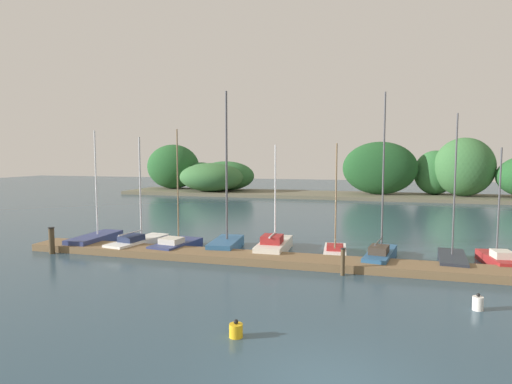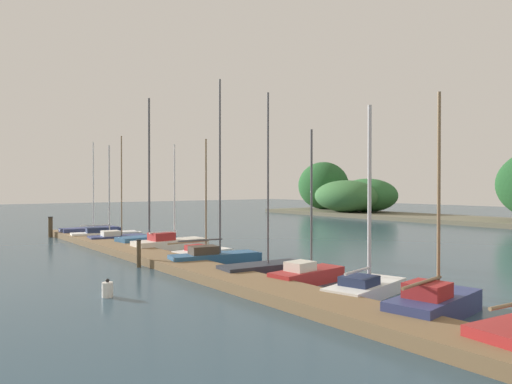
{
  "view_description": "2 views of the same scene",
  "coord_description": "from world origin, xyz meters",
  "px_view_note": "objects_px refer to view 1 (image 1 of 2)",
  "views": [
    {
      "loc": [
        0.76,
        -8.67,
        4.94
      ],
      "look_at": [
        -5.21,
        12.85,
        3.03
      ],
      "focal_mm": 29.84,
      "sensor_mm": 36.0,
      "label": 1
    },
    {
      "loc": [
        18.27,
        0.95,
        3.34
      ],
      "look_at": [
        2.6,
        12.69,
        3.1
      ],
      "focal_mm": 33.64,
      "sensor_mm": 36.0,
      "label": 2
    }
  ],
  "objects_px": {
    "sailboat_7": "(452,259)",
    "sailboat_2": "(177,244)",
    "mooring_piling_0": "(52,240)",
    "mooring_piling_1": "(343,262)",
    "channel_buoy_1": "(236,330)",
    "sailboat_4": "(274,245)",
    "sailboat_3": "(227,242)",
    "sailboat_6": "(381,254)",
    "sailboat_8": "(498,259)",
    "sailboat_0": "(97,239)",
    "sailboat_5": "(335,250)",
    "channel_buoy_0": "(478,303)",
    "sailboat_1": "(139,242)"
  },
  "relations": [
    {
      "from": "sailboat_2",
      "to": "mooring_piling_1",
      "type": "distance_m",
      "value": 9.07
    },
    {
      "from": "channel_buoy_1",
      "to": "sailboat_3",
      "type": "bearing_deg",
      "value": 110.8
    },
    {
      "from": "sailboat_0",
      "to": "sailboat_8",
      "type": "relative_size",
      "value": 1.19
    },
    {
      "from": "sailboat_1",
      "to": "sailboat_3",
      "type": "distance_m",
      "value": 4.81
    },
    {
      "from": "sailboat_0",
      "to": "sailboat_5",
      "type": "bearing_deg",
      "value": -86.38
    },
    {
      "from": "sailboat_6",
      "to": "sailboat_3",
      "type": "bearing_deg",
      "value": 96.74
    },
    {
      "from": "sailboat_2",
      "to": "mooring_piling_0",
      "type": "height_order",
      "value": "sailboat_2"
    },
    {
      "from": "sailboat_0",
      "to": "sailboat_2",
      "type": "bearing_deg",
      "value": -90.55
    },
    {
      "from": "sailboat_8",
      "to": "sailboat_5",
      "type": "bearing_deg",
      "value": 82.7
    },
    {
      "from": "sailboat_1",
      "to": "sailboat_6",
      "type": "distance_m",
      "value": 12.52
    },
    {
      "from": "mooring_piling_1",
      "to": "channel_buoy_1",
      "type": "height_order",
      "value": "mooring_piling_1"
    },
    {
      "from": "sailboat_0",
      "to": "sailboat_8",
      "type": "distance_m",
      "value": 20.21
    },
    {
      "from": "sailboat_5",
      "to": "sailboat_7",
      "type": "bearing_deg",
      "value": -98.99
    },
    {
      "from": "mooring_piling_1",
      "to": "sailboat_7",
      "type": "bearing_deg",
      "value": 32.88
    },
    {
      "from": "sailboat_0",
      "to": "sailboat_4",
      "type": "bearing_deg",
      "value": -85.65
    },
    {
      "from": "mooring_piling_1",
      "to": "channel_buoy_1",
      "type": "xyz_separation_m",
      "value": [
        -2.38,
        -6.91,
        -0.38
      ]
    },
    {
      "from": "sailboat_3",
      "to": "sailboat_6",
      "type": "bearing_deg",
      "value": -97.77
    },
    {
      "from": "sailboat_2",
      "to": "channel_buoy_0",
      "type": "height_order",
      "value": "sailboat_2"
    },
    {
      "from": "sailboat_3",
      "to": "channel_buoy_0",
      "type": "bearing_deg",
      "value": -124.46
    },
    {
      "from": "sailboat_0",
      "to": "sailboat_6",
      "type": "height_order",
      "value": "sailboat_6"
    },
    {
      "from": "mooring_piling_0",
      "to": "channel_buoy_1",
      "type": "height_order",
      "value": "mooring_piling_0"
    },
    {
      "from": "sailboat_8",
      "to": "mooring_piling_0",
      "type": "distance_m",
      "value": 21.31
    },
    {
      "from": "sailboat_4",
      "to": "sailboat_7",
      "type": "bearing_deg",
      "value": -93.67
    },
    {
      "from": "mooring_piling_0",
      "to": "mooring_piling_1",
      "type": "height_order",
      "value": "mooring_piling_0"
    },
    {
      "from": "mooring_piling_0",
      "to": "channel_buoy_1",
      "type": "relative_size",
      "value": 2.69
    },
    {
      "from": "sailboat_7",
      "to": "mooring_piling_1",
      "type": "bearing_deg",
      "value": 129.11
    },
    {
      "from": "mooring_piling_0",
      "to": "mooring_piling_1",
      "type": "xyz_separation_m",
      "value": [
        14.45,
        -0.06,
        -0.1
      ]
    },
    {
      "from": "channel_buoy_0",
      "to": "channel_buoy_1",
      "type": "distance_m",
      "value": 7.93
    },
    {
      "from": "sailboat_7",
      "to": "channel_buoy_1",
      "type": "height_order",
      "value": "sailboat_7"
    },
    {
      "from": "sailboat_3",
      "to": "sailboat_5",
      "type": "distance_m",
      "value": 5.61
    },
    {
      "from": "mooring_piling_0",
      "to": "mooring_piling_1",
      "type": "distance_m",
      "value": 14.45
    },
    {
      "from": "sailboat_7",
      "to": "sailboat_2",
      "type": "bearing_deg",
      "value": 98.45
    },
    {
      "from": "sailboat_3",
      "to": "sailboat_8",
      "type": "bearing_deg",
      "value": -93.96
    },
    {
      "from": "sailboat_3",
      "to": "mooring_piling_0",
      "type": "relative_size",
      "value": 6.13
    },
    {
      "from": "channel_buoy_0",
      "to": "sailboat_2",
      "type": "bearing_deg",
      "value": 157.75
    },
    {
      "from": "channel_buoy_0",
      "to": "sailboat_7",
      "type": "bearing_deg",
      "value": 88.1
    },
    {
      "from": "sailboat_0",
      "to": "sailboat_3",
      "type": "bearing_deg",
      "value": -85.19
    },
    {
      "from": "sailboat_0",
      "to": "mooring_piling_1",
      "type": "relative_size",
      "value": 5.53
    },
    {
      "from": "sailboat_1",
      "to": "sailboat_5",
      "type": "bearing_deg",
      "value": -75.15
    },
    {
      "from": "sailboat_5",
      "to": "sailboat_1",
      "type": "bearing_deg",
      "value": 90.9
    },
    {
      "from": "mooring_piling_1",
      "to": "channel_buoy_1",
      "type": "relative_size",
      "value": 2.28
    },
    {
      "from": "sailboat_5",
      "to": "sailboat_8",
      "type": "xyz_separation_m",
      "value": [
        7.21,
        -0.09,
        0.04
      ]
    },
    {
      "from": "channel_buoy_1",
      "to": "sailboat_0",
      "type": "bearing_deg",
      "value": 140.07
    },
    {
      "from": "sailboat_0",
      "to": "sailboat_4",
      "type": "height_order",
      "value": "sailboat_0"
    },
    {
      "from": "sailboat_6",
      "to": "mooring_piling_0",
      "type": "bearing_deg",
      "value": 109.4
    },
    {
      "from": "sailboat_6",
      "to": "channel_buoy_0",
      "type": "relative_size",
      "value": 14.06
    },
    {
      "from": "sailboat_4",
      "to": "sailboat_7",
      "type": "relative_size",
      "value": 0.81
    },
    {
      "from": "sailboat_5",
      "to": "sailboat_6",
      "type": "xyz_separation_m",
      "value": [
        2.16,
        -0.67,
        0.09
      ]
    },
    {
      "from": "sailboat_6",
      "to": "mooring_piling_1",
      "type": "xyz_separation_m",
      "value": [
        -1.55,
        -2.78,
        0.19
      ]
    },
    {
      "from": "sailboat_5",
      "to": "sailboat_3",
      "type": "bearing_deg",
      "value": 88.48
    }
  ]
}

